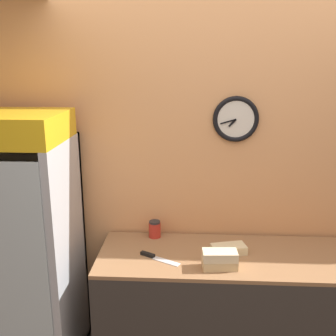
% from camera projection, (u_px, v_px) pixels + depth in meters
% --- Properties ---
extents(wall_back, '(5.20, 0.09, 2.70)m').
position_uv_depth(wall_back, '(233.00, 171.00, 2.83)').
color(wall_back, tan).
rests_on(wall_back, ground_plane).
extents(prep_counter, '(1.82, 0.63, 0.87)m').
position_uv_depth(prep_counter, '(232.00, 312.00, 2.72)').
color(prep_counter, '#332D28').
rests_on(prep_counter, ground_plane).
extents(beverage_cooler, '(0.73, 0.66, 1.81)m').
position_uv_depth(beverage_cooler, '(20.00, 232.00, 2.68)').
color(beverage_cooler, '#B2B7BC').
rests_on(beverage_cooler, ground_plane).
extents(sandwich_stack_bottom, '(0.22, 0.13, 0.06)m').
position_uv_depth(sandwich_stack_bottom, '(220.00, 264.00, 2.43)').
color(sandwich_stack_bottom, tan).
rests_on(sandwich_stack_bottom, prep_counter).
extents(sandwich_stack_middle, '(0.22, 0.12, 0.06)m').
position_uv_depth(sandwich_stack_middle, '(220.00, 255.00, 2.42)').
color(sandwich_stack_middle, beige).
rests_on(sandwich_stack_middle, sandwich_stack_bottom).
extents(sandwich_flat_left, '(0.25, 0.17, 0.05)m').
position_uv_depth(sandwich_flat_left, '(229.00, 249.00, 2.62)').
color(sandwich_flat_left, beige).
rests_on(sandwich_flat_left, prep_counter).
extents(chefs_knife, '(0.27, 0.17, 0.02)m').
position_uv_depth(chefs_knife, '(154.00, 257.00, 2.56)').
color(chefs_knife, silver).
rests_on(chefs_knife, prep_counter).
extents(condiment_jar, '(0.09, 0.09, 0.12)m').
position_uv_depth(condiment_jar, '(155.00, 229.00, 2.85)').
color(condiment_jar, '#B72D23').
rests_on(condiment_jar, prep_counter).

